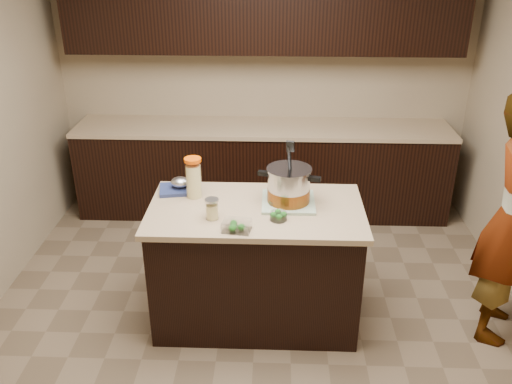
# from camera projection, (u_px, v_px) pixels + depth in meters

# --- Properties ---
(ground_plane) EXTENTS (4.00, 4.00, 0.00)m
(ground_plane) POSITION_uv_depth(u_px,v_px,m) (256.00, 315.00, 4.05)
(ground_plane) COLOR brown
(ground_plane) RESTS_ON ground
(room_shell) EXTENTS (4.04, 4.04, 2.72)m
(room_shell) POSITION_uv_depth(u_px,v_px,m) (256.00, 90.00, 3.30)
(room_shell) COLOR tan
(room_shell) RESTS_ON ground
(back_cabinets) EXTENTS (3.60, 0.63, 2.33)m
(back_cabinets) POSITION_uv_depth(u_px,v_px,m) (263.00, 121.00, 5.20)
(back_cabinets) COLOR black
(back_cabinets) RESTS_ON ground
(island) EXTENTS (1.46, 0.81, 0.90)m
(island) POSITION_uv_depth(u_px,v_px,m) (256.00, 264.00, 3.85)
(island) COLOR black
(island) RESTS_ON ground
(dish_towel) EXTENTS (0.36, 0.36, 0.02)m
(dish_towel) POSITION_uv_depth(u_px,v_px,m) (288.00, 202.00, 3.72)
(dish_towel) COLOR #5E8B63
(dish_towel) RESTS_ON island
(stock_pot) EXTENTS (0.43, 0.37, 0.44)m
(stock_pot) POSITION_uv_depth(u_px,v_px,m) (289.00, 187.00, 3.67)
(stock_pot) COLOR #B7B7BC
(stock_pot) RESTS_ON dish_towel
(lemonade_pitcher) EXTENTS (0.15, 0.15, 0.29)m
(lemonade_pitcher) POSITION_uv_depth(u_px,v_px,m) (194.00, 179.00, 3.76)
(lemonade_pitcher) COLOR #DFCF88
(lemonade_pitcher) RESTS_ON island
(mason_jar) EXTENTS (0.11, 0.11, 0.15)m
(mason_jar) POSITION_uv_depth(u_px,v_px,m) (212.00, 209.00, 3.50)
(mason_jar) COLOR #DFCF88
(mason_jar) RESTS_ON island
(broccoli_tub_left) EXTENTS (0.10, 0.10, 0.05)m
(broccoli_tub_left) POSITION_uv_depth(u_px,v_px,m) (277.00, 204.00, 3.67)
(broccoli_tub_left) COLOR silver
(broccoli_tub_left) RESTS_ON island
(broccoli_tub_right) EXTENTS (0.13, 0.13, 0.05)m
(broccoli_tub_right) POSITION_uv_depth(u_px,v_px,m) (278.00, 216.00, 3.50)
(broccoli_tub_right) COLOR silver
(broccoli_tub_right) RESTS_ON island
(broccoli_tub_rect) EXTENTS (0.19, 0.15, 0.06)m
(broccoli_tub_rect) POSITION_uv_depth(u_px,v_px,m) (237.00, 226.00, 3.37)
(broccoli_tub_rect) COLOR silver
(broccoli_tub_rect) RESTS_ON island
(blue_tray) EXTENTS (0.30, 0.25, 0.10)m
(blue_tray) POSITION_uv_depth(u_px,v_px,m) (179.00, 187.00, 3.88)
(blue_tray) COLOR navy
(blue_tray) RESTS_ON island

